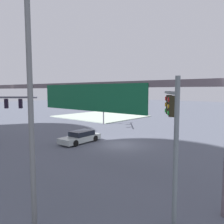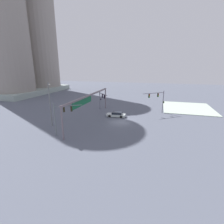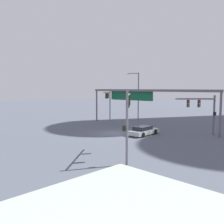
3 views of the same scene
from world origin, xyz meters
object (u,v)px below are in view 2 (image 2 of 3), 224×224
traffic_signal_cross_street (158,98)px  streetlamp_curved_arm (50,102)px  traffic_signal_near_corner (62,113)px  sedan_car_approaching (116,114)px  traffic_signal_opposite_side (102,98)px

traffic_signal_cross_street → streetlamp_curved_arm: size_ratio=0.66×
traffic_signal_cross_street → traffic_signal_near_corner: bearing=10.5°
traffic_signal_near_corner → sedan_car_approaching: (13.31, -6.49, -3.51)m
traffic_signal_opposite_side → streetlamp_curved_arm: streetlamp_curved_arm is taller
traffic_signal_opposite_side → sedan_car_approaching: bearing=4.8°
traffic_signal_cross_street → streetlamp_curved_arm: streetlamp_curved_arm is taller
traffic_signal_cross_street → sedan_car_approaching: 11.78m
traffic_signal_opposite_side → streetlamp_curved_arm: bearing=-60.5°
streetlamp_curved_arm → sedan_car_approaching: size_ratio=1.92×
traffic_signal_opposite_side → streetlamp_curved_arm: (-15.67, 5.35, 1.67)m
traffic_signal_cross_street → sedan_car_approaching: traffic_signal_cross_street is taller
sedan_car_approaching → streetlamp_curved_arm: bearing=39.6°
traffic_signal_cross_street → streetlamp_curved_arm: 26.17m
traffic_signal_near_corner → traffic_signal_opposite_side: size_ratio=1.15×
traffic_signal_near_corner → streetlamp_curved_arm: streetlamp_curved_arm is taller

